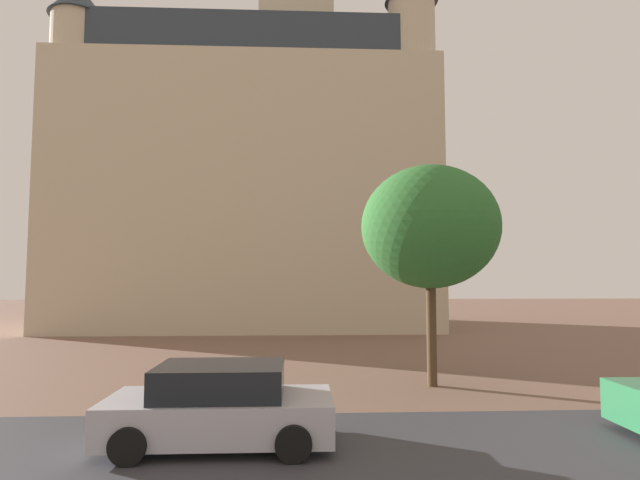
{
  "coord_description": "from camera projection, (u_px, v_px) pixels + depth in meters",
  "views": [
    {
      "loc": [
        -0.38,
        -0.97,
        3.17
      ],
      "look_at": [
        0.16,
        11.1,
        4.06
      ],
      "focal_mm": 27.98,
      "sensor_mm": 36.0,
      "label": 1
    }
  ],
  "objects": [
    {
      "name": "street_asphalt_strip",
      "position": [
        321.0,
        479.0,
        7.8
      ],
      "size": [
        120.0,
        7.59,
        0.0
      ],
      "primitive_type": "cube",
      "color": "#38383D",
      "rests_on": "ground_plane"
    },
    {
      "name": "tree_curb_far",
      "position": [
        430.0,
        227.0,
        14.82
      ],
      "size": [
        4.07,
        4.07,
        6.49
      ],
      "color": "#4C3823",
      "rests_on": "ground_plane"
    },
    {
      "name": "car_silver",
      "position": [
        220.0,
        407.0,
        9.43
      ],
      "size": [
        4.23,
        2.11,
        1.5
      ],
      "color": "#B2B2BC",
      "rests_on": "ground_plane"
    },
    {
      "name": "ground_plane",
      "position": [
        315.0,
        424.0,
        10.72
      ],
      "size": [
        120.0,
        120.0,
        0.0
      ],
      "primitive_type": "plane",
      "color": "brown"
    },
    {
      "name": "landmark_building",
      "position": [
        257.0,
        173.0,
        32.7
      ],
      "size": [
        23.01,
        10.88,
        31.4
      ],
      "color": "beige",
      "rests_on": "ground_plane"
    }
  ]
}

